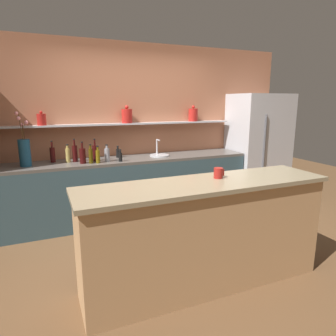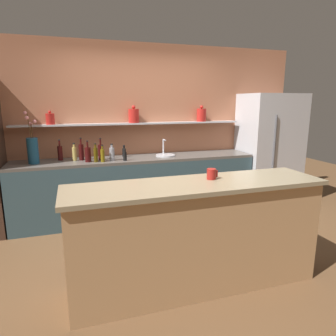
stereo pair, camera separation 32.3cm
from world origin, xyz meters
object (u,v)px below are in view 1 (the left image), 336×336
bottle_wine_0 (83,156)px  bottle_oil_2 (91,155)px  bottle_sauce_8 (118,153)px  coffee_mug (218,173)px  bottle_sauce_1 (120,156)px  bottle_wine_7 (53,154)px  flower_vase (25,151)px  bottle_wine_9 (95,153)px  refrigerator (258,149)px  sink_fixture (159,154)px  bottle_wine_6 (75,153)px  bottle_spirit_3 (68,155)px  bottle_spirit_5 (107,155)px  bottle_oil_4 (98,156)px

bottle_wine_0 → bottle_oil_2: (0.10, -0.04, 0.00)m
bottle_sauce_8 → coffee_mug: coffee_mug is taller
bottle_sauce_1 → bottle_wine_7: size_ratio=0.57×
flower_vase → bottle_wine_9: flower_vase is taller
bottle_sauce_8 → bottle_wine_9: bearing=-158.1°
flower_vase → bottle_wine_0: bearing=-8.5°
flower_vase → coffee_mug: size_ratio=6.51×
refrigerator → bottle_oil_2: bearing=-177.7°
sink_fixture → bottle_wine_6: bearing=178.5°
bottle_spirit_3 → bottle_wine_7: bearing=155.2°
refrigerator → bottle_spirit_5: 2.66m
bottle_wine_0 → bottle_oil_2: size_ratio=1.14×
refrigerator → bottle_oil_4: (-2.79, -0.14, 0.08)m
bottle_sauce_8 → coffee_mug: (0.49, -1.97, 0.08)m
flower_vase → bottle_spirit_3: (0.53, 0.05, -0.09)m
bottle_wine_0 → bottle_wine_9: size_ratio=0.95×
flower_vase → bottle_oil_2: (0.80, -0.14, -0.09)m
refrigerator → bottle_wine_9: 2.80m
bottle_wine_7 → bottle_sauce_8: (0.91, 0.01, -0.04)m
bottle_wine_0 → bottle_spirit_3: 0.23m
bottle_wine_6 → bottle_wine_7: bearing=163.8°
bottle_spirit_3 → bottle_sauce_8: size_ratio=1.42×
bottle_wine_0 → bottle_wine_9: bearing=30.2°
bottle_sauce_1 → coffee_mug: size_ratio=1.59×
bottle_oil_2 → bottle_sauce_8: 0.53m
coffee_mug → bottle_wine_0: bearing=120.9°
bottle_spirit_3 → bottle_wine_9: 0.36m
flower_vase → bottle_oil_2: size_ratio=2.68×
bottle_sauce_1 → bottle_oil_2: bearing=176.4°
bottle_wine_6 → bottle_sauce_8: size_ratio=1.81×
sink_fixture → bottle_sauce_8: bearing=168.8°
bottle_oil_4 → bottle_wine_9: 0.17m
bottle_oil_2 → bottle_spirit_3: bottle_oil_2 is taller
bottle_sauce_1 → bottle_spirit_5: 0.18m
bottle_oil_2 → bottle_spirit_3: size_ratio=1.04×
bottle_wine_9 → bottle_sauce_1: bearing=-28.1°
bottle_oil_2 → bottle_wine_6: bearing=132.7°
bottle_wine_7 → coffee_mug: 2.42m
bottle_spirit_3 → bottle_wine_9: bearing=-7.8°
bottle_oil_2 → bottle_wine_7: 0.55m
flower_vase → sink_fixture: flower_vase is taller
bottle_oil_4 → bottle_sauce_1: bearing=-0.2°
sink_fixture → bottle_wine_7: 1.53m
bottle_wine_0 → sink_fixture: bearing=6.4°
refrigerator → bottle_sauce_8: bearing=176.0°
bottle_wine_7 → bottle_wine_9: (0.55, -0.14, 0.01)m
bottle_oil_2 → bottle_sauce_8: (0.44, 0.29, -0.03)m
bottle_spirit_5 → bottle_oil_4: bearing=-155.6°
bottle_oil_4 → bottle_spirit_5: bearing=24.4°
refrigerator → bottle_spirit_3: 3.16m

